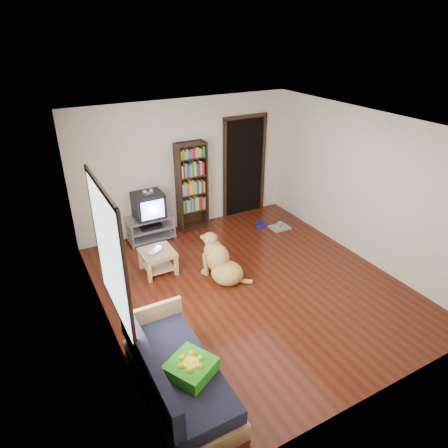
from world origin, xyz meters
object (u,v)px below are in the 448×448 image
grey_rag (279,227)px  sofa (175,376)px  green_cushion (191,368)px  coffee_table (158,257)px  bookshelf (192,182)px  crt_tv (148,205)px  dog (221,263)px  dog_bowl (261,225)px  laptop (158,251)px  tv_stand (151,227)px

grey_rag → sofa: 4.48m
green_cushion → coffee_table: 2.74m
bookshelf → crt_tv: bearing=-175.7°
coffee_table → dog: (0.85, -0.68, 0.02)m
crt_tv → coffee_table: (-0.27, -1.17, -0.46)m
dog_bowl → laptop: bearing=-166.2°
tv_stand → grey_rag: bearing=-18.1°
crt_tv → dog: crt_tv is taller
laptop → grey_rag: (2.77, 0.36, -0.40)m
tv_stand → crt_tv: 0.47m
dog → grey_rag: bearing=27.6°
tv_stand → coffee_table: 1.18m
laptop → crt_tv: (0.27, 1.20, 0.33)m
laptop → sofa: size_ratio=0.18×
grey_rag → tv_stand: (-2.50, 0.82, 0.25)m
laptop → crt_tv: size_ratio=0.56×
crt_tv → bookshelf: 0.99m
tv_stand → crt_tv: bearing=90.0°
green_cushion → tv_stand: bearing=49.0°
grey_rag → crt_tv: crt_tv is taller
green_cushion → tv_stand: 3.91m
green_cushion → coffee_table: bearing=49.3°
dog_bowl → dog: size_ratio=0.24×
crt_tv → green_cushion: bearing=-102.5°
dog → crt_tv: bearing=107.2°
bookshelf → sofa: (-1.92, -3.72, -0.74)m
dog_bowl → tv_stand: bearing=165.5°
sofa → dog: size_ratio=1.99×
grey_rag → coffee_table: coffee_table is taller
green_cushion → dog_bowl: green_cushion is taller
green_cushion → sofa: bearing=95.6°
grey_rag → dog: size_ratio=0.44×
dog → bookshelf: bearing=78.9°
dog_bowl → bookshelf: size_ratio=0.12×
dog_bowl → dog: 2.08m
coffee_table → dog: 1.09m
tv_stand → sofa: 3.76m
green_cushion → dog: 2.45m
crt_tv → coffee_table: size_ratio=1.05×
green_cushion → dog: (1.42, 1.99, -0.20)m
grey_rag → tv_stand: bearing=161.9°
sofa → bookshelf: bearing=62.7°
grey_rag → coffee_table: bearing=-173.3°
dog_bowl → sofa: bearing=-136.1°
grey_rag → dog: bearing=-152.4°
green_cushion → bookshelf: (1.80, 3.91, 0.50)m
coffee_table → dog_bowl: bearing=13.1°
coffee_table → laptop: bearing=-90.0°
dog_bowl → sofa: (-3.18, -3.06, 0.22)m
green_cushion → laptop: bearing=49.2°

